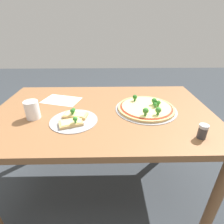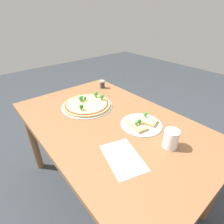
# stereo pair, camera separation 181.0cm
# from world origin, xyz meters

# --- Properties ---
(ground_plane) EXTENTS (8.00, 8.00, 0.00)m
(ground_plane) POSITION_xyz_m (0.00, 0.00, 0.00)
(ground_plane) COLOR #33383D
(dining_table) EXTENTS (1.39, 0.88, 0.70)m
(dining_table) POSITION_xyz_m (0.00, 0.00, 0.62)
(dining_table) COLOR brown
(dining_table) RESTS_ON ground_plane
(pizza_tray_whole) EXTENTS (0.39, 0.39, 0.07)m
(pizza_tray_whole) POSITION_xyz_m (0.28, -0.01, 0.71)
(pizza_tray_whole) COLOR #A3A3A8
(pizza_tray_whole) RESTS_ON dining_table
(pizza_tray_slice) EXTENTS (0.27, 0.27, 0.06)m
(pizza_tray_slice) POSITION_xyz_m (-0.16, -0.14, 0.71)
(pizza_tray_slice) COLOR #A3A3A8
(pizza_tray_slice) RESTS_ON dining_table
(drinking_cup) EXTENTS (0.08, 0.08, 0.11)m
(drinking_cup) POSITION_xyz_m (-0.40, -0.10, 0.75)
(drinking_cup) COLOR white
(drinking_cup) RESTS_ON dining_table
(condiment_shaker) EXTENTS (0.05, 0.05, 0.07)m
(condiment_shaker) POSITION_xyz_m (0.49, -0.31, 0.74)
(condiment_shaker) COLOR #333338
(condiment_shaker) RESTS_ON dining_table
(paper_menu) EXTENTS (0.29, 0.23, 0.00)m
(paper_menu) POSITION_xyz_m (-0.30, 0.16, 0.70)
(paper_menu) COLOR white
(paper_menu) RESTS_ON dining_table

